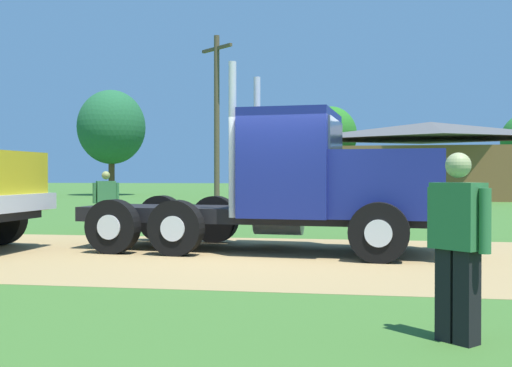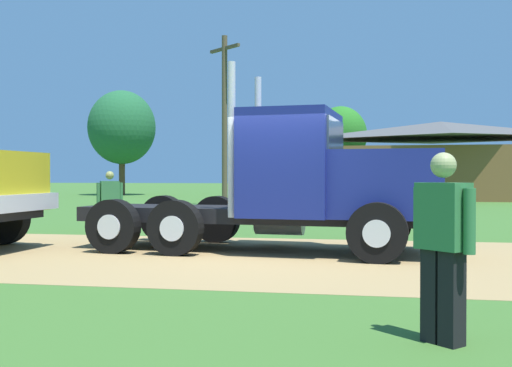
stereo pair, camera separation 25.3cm
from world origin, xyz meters
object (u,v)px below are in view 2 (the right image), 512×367
object	(u,v)px
truck_foreground_white	(305,186)
shed_building	(441,162)
visitor_far_side	(110,200)
utility_pole_near	(225,116)
visitor_by_barrel	(443,241)

from	to	relation	value
truck_foreground_white	shed_building	xyz separation A→B (m)	(5.52, 27.28, 1.02)
truck_foreground_white	shed_building	distance (m)	27.85
visitor_far_side	utility_pole_near	distance (m)	14.12
visitor_far_side	visitor_by_barrel	bearing A→B (deg)	-52.28
utility_pole_near	visitor_by_barrel	bearing A→B (deg)	-72.26
shed_building	utility_pole_near	bearing A→B (deg)	-136.10
truck_foreground_white	visitor_far_side	xyz separation A→B (m)	(-5.24, 2.99, -0.42)
visitor_by_barrel	visitor_far_side	size ratio (longest dim) A/B	1.06
visitor_by_barrel	truck_foreground_white	bearing A→B (deg)	106.48
truck_foreground_white	shed_building	world-z (taller)	shed_building
shed_building	utility_pole_near	xyz separation A→B (m)	(-11.00, -10.59, 1.98)
shed_building	utility_pole_near	distance (m)	15.40
truck_foreground_white	visitor_far_side	distance (m)	6.05
visitor_far_side	utility_pole_near	xyz separation A→B (m)	(-0.25, 13.70, 3.42)
truck_foreground_white	utility_pole_near	world-z (taller)	utility_pole_near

